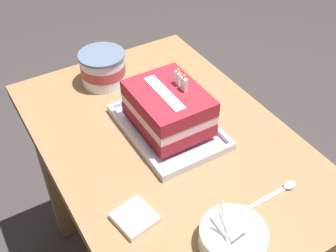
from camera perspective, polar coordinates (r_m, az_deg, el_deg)
The scene contains 7 objects.
dining_table at distance 1.26m, azimuth -0.04°, elevation -6.30°, with size 0.95×0.64×0.76m.
foil_tray at distance 1.19m, azimuth 0.05°, elevation -0.25°, with size 0.32×0.23×0.02m.
birthday_cake at distance 1.14m, azimuth 0.05°, elevation 2.47°, with size 0.22×0.18×0.16m.
bowl_stack at distance 0.94m, azimuth 8.73°, elevation -14.68°, with size 0.15×0.15×0.12m.
ice_cream_tub at distance 1.36m, azimuth -8.77°, elevation 7.72°, with size 0.14×0.14×0.11m.
serving_spoon_near_tray at distance 1.07m, azimuth 15.20°, elevation -8.22°, with size 0.02×0.16×0.01m.
napkin_pile at distance 0.98m, azimuth -4.51°, elevation -12.25°, with size 0.10×0.10×0.02m.
Camera 1 is at (0.73, -0.43, 1.55)m, focal length 45.18 mm.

